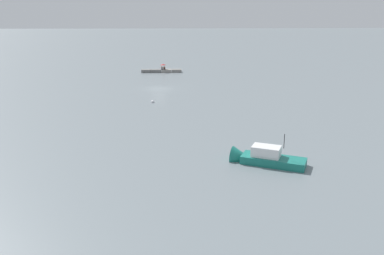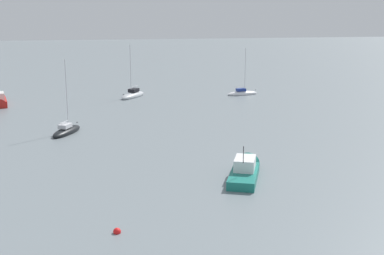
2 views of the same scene
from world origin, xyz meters
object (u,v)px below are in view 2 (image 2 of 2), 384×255
object	(u,v)px
sailboat_white_near	(242,93)
sailboat_black_outer	(67,131)
sailboat_grey_mid	(133,95)
motorboat_teal_near	(245,171)
mooring_buoy_near	(117,232)

from	to	relation	value
sailboat_white_near	sailboat_black_outer	xyz separation A→B (m)	(-22.70, 29.26, 0.01)
sailboat_grey_mid	motorboat_teal_near	distance (m)	44.64
sailboat_grey_mid	sailboat_black_outer	world-z (taller)	sailboat_grey_mid
mooring_buoy_near	sailboat_black_outer	bearing A→B (deg)	6.20
sailboat_black_outer	mooring_buoy_near	distance (m)	28.86
sailboat_white_near	sailboat_grey_mid	world-z (taller)	sailboat_grey_mid
motorboat_teal_near	mooring_buoy_near	size ratio (longest dim) A/B	14.49
sailboat_white_near	sailboat_black_outer	bearing A→B (deg)	-61.27
sailboat_black_outer	sailboat_grey_mid	bearing A→B (deg)	94.03
sailboat_black_outer	motorboat_teal_near	distance (m)	24.64
sailboat_grey_mid	sailboat_black_outer	bearing A→B (deg)	101.23
sailboat_grey_mid	motorboat_teal_near	world-z (taller)	sailboat_grey_mid
sailboat_white_near	sailboat_grey_mid	bearing A→B (deg)	-105.17
sailboat_black_outer	motorboat_teal_near	bearing A→B (deg)	-25.92
sailboat_grey_mid	sailboat_white_near	bearing A→B (deg)	-151.44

